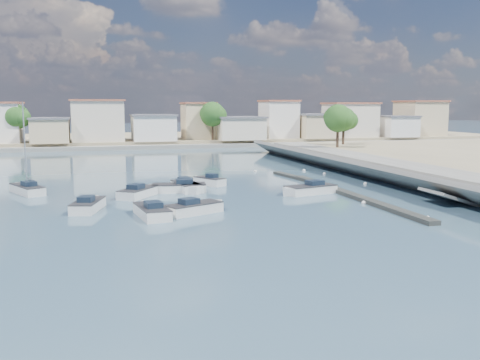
# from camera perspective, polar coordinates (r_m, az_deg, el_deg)

# --- Properties ---
(ground) EXTENTS (400.00, 400.00, 0.00)m
(ground) POSITION_cam_1_polar(r_m,az_deg,el_deg) (77.25, -3.24, 1.61)
(ground) COLOR #304A61
(ground) RESTS_ON ground
(seawall_walkway) EXTENTS (5.00, 90.00, 1.80)m
(seawall_walkway) POSITION_cam_1_polar(r_m,az_deg,el_deg) (59.78, 20.23, 0.16)
(seawall_walkway) COLOR slate
(seawall_walkway) RESTS_ON ground
(breakwater) EXTENTS (2.00, 31.02, 0.35)m
(breakwater) POSITION_cam_1_polar(r_m,az_deg,el_deg) (53.70, 10.28, -1.09)
(breakwater) COLOR black
(breakwater) RESTS_ON ground
(far_shore_land) EXTENTS (160.00, 40.00, 1.40)m
(far_shore_land) POSITION_cam_1_polar(r_m,az_deg,el_deg) (128.31, -8.20, 4.36)
(far_shore_land) COLOR gray
(far_shore_land) RESTS_ON ground
(far_shore_quay) EXTENTS (160.00, 2.50, 0.80)m
(far_shore_quay) POSITION_cam_1_polar(r_m,az_deg,el_deg) (107.58, -6.76, 3.56)
(far_shore_quay) COLOR slate
(far_shore_quay) RESTS_ON ground
(far_town) EXTENTS (113.01, 12.80, 8.35)m
(far_town) POSITION_cam_1_polar(r_m,az_deg,el_deg) (115.22, -1.95, 6.15)
(far_town) COLOR beige
(far_town) RESTS_ON far_shore_land
(shore_trees) EXTENTS (74.56, 38.32, 7.92)m
(shore_trees) POSITION_cam_1_polar(r_m,az_deg,el_deg) (106.07, -2.09, 6.69)
(shore_trees) COLOR #38281E
(shore_trees) RESTS_ON ground
(motorboat_a) EXTENTS (2.58, 5.57, 1.48)m
(motorboat_a) POSITION_cam_1_polar(r_m,az_deg,el_deg) (41.83, -9.46, -3.33)
(motorboat_a) COLOR silver
(motorboat_a) RESTS_ON ground
(motorboat_b) EXTENTS (4.31, 4.99, 1.48)m
(motorboat_b) POSITION_cam_1_polar(r_m,az_deg,el_deg) (51.15, -10.63, -1.31)
(motorboat_b) COLOR silver
(motorboat_b) RESTS_ON ground
(motorboat_c) EXTENTS (5.97, 2.72, 1.48)m
(motorboat_c) POSITION_cam_1_polar(r_m,az_deg,el_deg) (53.18, -6.83, -0.88)
(motorboat_c) COLOR silver
(motorboat_c) RESTS_ON ground
(motorboat_d) EXTENTS (5.78, 3.30, 1.48)m
(motorboat_d) POSITION_cam_1_polar(r_m,az_deg,el_deg) (52.11, 7.27, -1.07)
(motorboat_d) COLOR silver
(motorboat_d) RESTS_ON ground
(motorboat_e) EXTENTS (2.99, 5.18, 1.48)m
(motorboat_e) POSITION_cam_1_polar(r_m,az_deg,el_deg) (45.45, -15.83, -2.63)
(motorboat_e) COLOR silver
(motorboat_e) RESTS_ON ground
(motorboat_f) EXTENTS (3.15, 3.94, 1.48)m
(motorboat_f) POSITION_cam_1_polar(r_m,az_deg,el_deg) (57.72, -3.39, -0.15)
(motorboat_f) COLOR silver
(motorboat_f) RESTS_ON ground
(motorboat_g) EXTENTS (2.62, 5.79, 1.48)m
(motorboat_g) POSITION_cam_1_polar(r_m,az_deg,el_deg) (53.81, -5.63, -0.76)
(motorboat_g) COLOR silver
(motorboat_g) RESTS_ON ground
(motorboat_h) EXTENTS (5.08, 3.63, 1.48)m
(motorboat_h) POSITION_cam_1_polar(r_m,az_deg,el_deg) (42.58, -4.67, -3.05)
(motorboat_h) COLOR silver
(motorboat_h) RESTS_ON ground
(sailboat) EXTENTS (3.83, 5.57, 9.00)m
(sailboat) POSITION_cam_1_polar(r_m,az_deg,el_deg) (56.04, -21.83, -0.90)
(sailboat) COLOR silver
(sailboat) RESTS_ON ground
(mooring_buoys) EXTENTS (8.72, 31.54, 0.41)m
(mooring_buoys) POSITION_cam_1_polar(r_m,az_deg,el_deg) (59.18, 9.63, -0.37)
(mooring_buoys) COLOR white
(mooring_buoys) RESTS_ON ground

